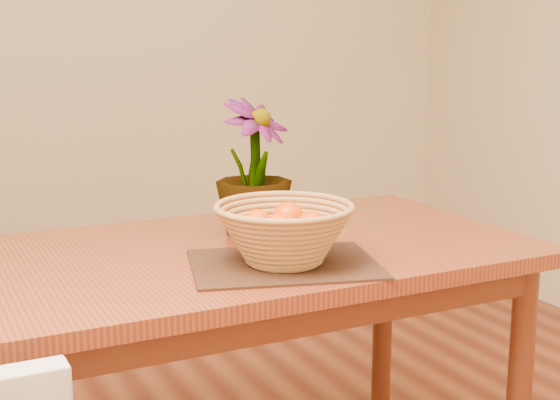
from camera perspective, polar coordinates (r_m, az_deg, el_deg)
name	(u,v)px	position (r m, az deg, el deg)	size (l,w,h in m)	color
wall_back	(76,20)	(3.78, -14.69, 12.60)	(4.00, 0.02, 2.70)	beige
table	(253,279)	(2.00, -2.01, -5.78)	(1.40, 0.80, 0.75)	brown
placemat	(284,264)	(1.81, 0.30, -4.72)	(0.43, 0.32, 0.01)	#3E2216
wicker_basket	(284,236)	(1.79, 0.30, -2.62)	(0.32, 0.32, 0.13)	#B08749
orange_pile	(284,225)	(1.78, 0.30, -1.81)	(0.17, 0.18, 0.08)	#FF6004
potted_plant	(254,168)	(2.06, -1.92, 2.38)	(0.20, 0.20, 0.36)	#1C4513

